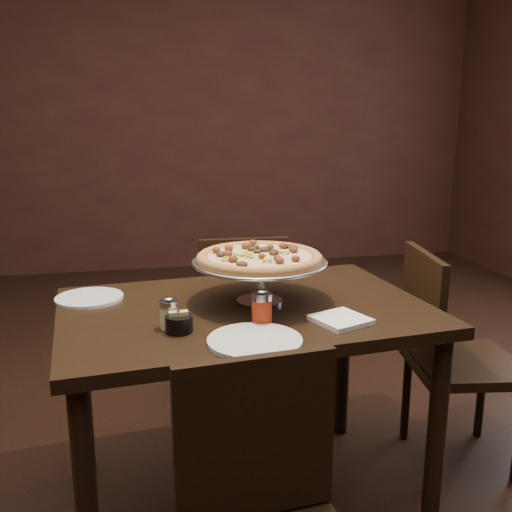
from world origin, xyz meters
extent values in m
cube|color=black|center=(0.00, 0.00, -0.01)|extent=(6.00, 7.00, 0.02)
cube|color=black|center=(0.00, 3.51, 1.40)|extent=(6.00, 0.02, 2.80)
cube|color=black|center=(0.09, -0.01, 0.74)|extent=(1.28, 0.91, 0.04)
cylinder|color=black|center=(-0.42, -0.40, 0.36)|extent=(0.06, 0.06, 0.72)
cylinder|color=black|center=(0.66, -0.31, 0.36)|extent=(0.06, 0.06, 0.72)
cylinder|color=black|center=(-0.48, 0.28, 0.36)|extent=(0.06, 0.06, 0.72)
cylinder|color=black|center=(0.61, 0.38, 0.36)|extent=(0.06, 0.06, 0.72)
cylinder|color=#B1B0B7|center=(0.15, 0.02, 0.76)|extent=(0.16, 0.16, 0.01)
cylinder|color=#B1B0B7|center=(0.15, 0.02, 0.83)|extent=(0.03, 0.03, 0.12)
cylinder|color=#B1B0B7|center=(0.15, 0.02, 0.89)|extent=(0.11, 0.11, 0.01)
cylinder|color=#AAAAAF|center=(0.15, 0.02, 0.90)|extent=(0.45, 0.45, 0.01)
torus|color=#AAAAAF|center=(0.15, 0.02, 0.90)|extent=(0.46, 0.46, 0.01)
cylinder|color=brown|center=(0.15, 0.02, 0.91)|extent=(0.41, 0.41, 0.01)
torus|color=brown|center=(0.15, 0.02, 0.91)|extent=(0.43, 0.43, 0.04)
cylinder|color=tan|center=(0.15, 0.02, 0.92)|extent=(0.35, 0.35, 0.01)
cylinder|color=beige|center=(-0.17, -0.17, 0.79)|extent=(0.05, 0.05, 0.07)
cylinder|color=#B1B0B7|center=(-0.17, -0.17, 0.84)|extent=(0.06, 0.06, 0.02)
ellipsoid|color=#B1B0B7|center=(-0.17, -0.17, 0.85)|extent=(0.03, 0.03, 0.01)
cylinder|color=#9C270E|center=(0.11, -0.20, 0.80)|extent=(0.06, 0.06, 0.08)
cylinder|color=#B1B0B7|center=(0.11, -0.20, 0.85)|extent=(0.07, 0.07, 0.02)
ellipsoid|color=#B1B0B7|center=(0.11, -0.20, 0.87)|extent=(0.03, 0.03, 0.01)
cylinder|color=black|center=(-0.14, -0.20, 0.78)|extent=(0.08, 0.08, 0.05)
cube|color=#C8BB73|center=(-0.16, -0.20, 0.79)|extent=(0.03, 0.03, 0.05)
cube|color=#C8BB73|center=(-0.13, -0.20, 0.79)|extent=(0.03, 0.03, 0.05)
cube|color=white|center=(0.35, -0.23, 0.77)|extent=(0.19, 0.19, 0.02)
cylinder|color=silver|center=(-0.42, 0.17, 0.76)|extent=(0.23, 0.23, 0.01)
cylinder|color=silver|center=(0.05, -0.34, 0.76)|extent=(0.27, 0.27, 0.01)
cone|color=#B1B0B7|center=(0.13, -0.13, 0.90)|extent=(0.16, 0.16, 0.00)
cylinder|color=black|center=(0.13, -0.13, 0.91)|extent=(0.11, 0.08, 0.02)
cube|color=black|center=(0.23, 0.79, 0.41)|extent=(0.42, 0.42, 0.04)
cube|color=black|center=(0.21, 0.61, 0.65)|extent=(0.40, 0.05, 0.42)
cylinder|color=black|center=(0.40, 0.94, 0.20)|extent=(0.03, 0.03, 0.39)
cylinder|color=black|center=(0.07, 0.96, 0.20)|extent=(0.03, 0.03, 0.39)
cylinder|color=black|center=(0.38, 0.62, 0.20)|extent=(0.03, 0.03, 0.39)
cylinder|color=black|center=(0.05, 0.64, 0.20)|extent=(0.03, 0.03, 0.39)
cube|color=black|center=(-0.01, -0.62, 0.64)|extent=(0.39, 0.06, 0.41)
cube|color=black|center=(1.00, 0.07, 0.42)|extent=(0.47, 0.47, 0.04)
cube|color=black|center=(0.81, 0.10, 0.66)|extent=(0.10, 0.41, 0.43)
cylinder|color=black|center=(1.19, 0.21, 0.20)|extent=(0.04, 0.04, 0.40)
cylinder|color=black|center=(0.81, -0.07, 0.20)|extent=(0.04, 0.04, 0.40)
cylinder|color=black|center=(0.86, 0.26, 0.20)|extent=(0.04, 0.04, 0.40)
camera|label=1|loc=(-0.27, -1.80, 1.37)|focal=40.00mm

